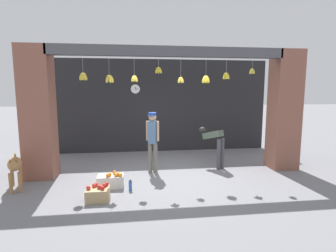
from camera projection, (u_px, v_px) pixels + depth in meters
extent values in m
plane|color=slate|center=(170.00, 176.00, 6.57)|extent=(60.00, 60.00, 0.00)
cube|color=#232326|center=(159.00, 106.00, 9.08)|extent=(7.59, 0.12, 3.16)
cube|color=brown|center=(38.00, 113.00, 6.25)|extent=(0.70, 0.60, 3.16)
cube|color=brown|center=(284.00, 111.00, 7.04)|extent=(0.70, 0.60, 3.16)
cube|color=#4C4C51|center=(170.00, 52.00, 6.27)|extent=(5.69, 0.24, 0.24)
cylinder|color=#B2AD99|center=(83.00, 64.00, 6.03)|extent=(0.01, 0.01, 0.40)
ellipsoid|color=gold|center=(85.00, 77.00, 6.07)|extent=(0.13, 0.07, 0.19)
ellipsoid|color=gold|center=(85.00, 77.00, 6.11)|extent=(0.11, 0.11, 0.20)
ellipsoid|color=gold|center=(83.00, 77.00, 6.11)|extent=(0.08, 0.12, 0.20)
ellipsoid|color=gold|center=(81.00, 77.00, 6.08)|extent=(0.12, 0.09, 0.20)
ellipsoid|color=gold|center=(81.00, 76.00, 6.04)|extent=(0.12, 0.09, 0.20)
ellipsoid|color=gold|center=(82.00, 76.00, 6.02)|extent=(0.08, 0.12, 0.20)
ellipsoid|color=gold|center=(84.00, 76.00, 6.03)|extent=(0.11, 0.11, 0.20)
cylinder|color=#B2AD99|center=(109.00, 65.00, 6.11)|extent=(0.01, 0.01, 0.45)
ellipsoid|color=gold|center=(112.00, 79.00, 6.16)|extent=(0.13, 0.07, 0.20)
ellipsoid|color=gold|center=(110.00, 79.00, 6.20)|extent=(0.09, 0.13, 0.21)
ellipsoid|color=gold|center=(108.00, 79.00, 6.17)|extent=(0.13, 0.11, 0.21)
ellipsoid|color=gold|center=(107.00, 79.00, 6.12)|extent=(0.13, 0.11, 0.21)
ellipsoid|color=gold|center=(110.00, 79.00, 6.11)|extent=(0.09, 0.13, 0.21)
cylinder|color=#B2AD99|center=(134.00, 66.00, 6.21)|extent=(0.01, 0.01, 0.45)
ellipsoid|color=gold|center=(136.00, 79.00, 6.26)|extent=(0.11, 0.06, 0.17)
ellipsoid|color=gold|center=(135.00, 79.00, 6.29)|extent=(0.09, 0.10, 0.18)
ellipsoid|color=gold|center=(134.00, 79.00, 6.29)|extent=(0.07, 0.11, 0.17)
ellipsoid|color=gold|center=(133.00, 79.00, 6.26)|extent=(0.11, 0.08, 0.18)
ellipsoid|color=gold|center=(133.00, 79.00, 6.23)|extent=(0.11, 0.08, 0.18)
ellipsoid|color=gold|center=(134.00, 79.00, 6.21)|extent=(0.07, 0.11, 0.17)
ellipsoid|color=gold|center=(135.00, 79.00, 6.22)|extent=(0.09, 0.10, 0.18)
cylinder|color=#B2AD99|center=(158.00, 62.00, 6.25)|extent=(0.01, 0.01, 0.25)
ellipsoid|color=yellow|center=(160.00, 70.00, 6.29)|extent=(0.11, 0.06, 0.17)
ellipsoid|color=yellow|center=(158.00, 70.00, 6.32)|extent=(0.06, 0.11, 0.17)
ellipsoid|color=yellow|center=(157.00, 70.00, 6.27)|extent=(0.11, 0.06, 0.17)
ellipsoid|color=yellow|center=(159.00, 70.00, 6.24)|extent=(0.06, 0.11, 0.17)
cylinder|color=#B2AD99|center=(181.00, 67.00, 6.34)|extent=(0.01, 0.01, 0.48)
ellipsoid|color=gold|center=(182.00, 80.00, 6.39)|extent=(0.11, 0.06, 0.16)
ellipsoid|color=gold|center=(181.00, 80.00, 6.43)|extent=(0.07, 0.10, 0.17)
ellipsoid|color=gold|center=(179.00, 80.00, 6.41)|extent=(0.10, 0.09, 0.17)
ellipsoid|color=gold|center=(180.00, 80.00, 6.36)|extent=(0.10, 0.09, 0.17)
ellipsoid|color=gold|center=(181.00, 80.00, 6.35)|extent=(0.07, 0.10, 0.17)
cylinder|color=#B2AD99|center=(206.00, 67.00, 6.45)|extent=(0.01, 0.01, 0.44)
ellipsoid|color=yellow|center=(208.00, 79.00, 6.50)|extent=(0.13, 0.07, 0.21)
ellipsoid|color=yellow|center=(207.00, 79.00, 6.53)|extent=(0.12, 0.12, 0.22)
ellipsoid|color=yellow|center=(205.00, 79.00, 6.54)|extent=(0.09, 0.13, 0.21)
ellipsoid|color=yellow|center=(204.00, 79.00, 6.51)|extent=(0.13, 0.10, 0.21)
ellipsoid|color=yellow|center=(204.00, 79.00, 6.46)|extent=(0.13, 0.10, 0.21)
ellipsoid|color=yellow|center=(206.00, 79.00, 6.44)|extent=(0.09, 0.13, 0.21)
ellipsoid|color=yellow|center=(207.00, 79.00, 6.45)|extent=(0.12, 0.12, 0.22)
cylinder|color=#B2AD99|center=(227.00, 65.00, 6.52)|extent=(0.01, 0.01, 0.37)
ellipsoid|color=yellow|center=(228.00, 76.00, 6.56)|extent=(0.12, 0.06, 0.18)
ellipsoid|color=yellow|center=(226.00, 76.00, 6.60)|extent=(0.06, 0.12, 0.18)
ellipsoid|color=yellow|center=(224.00, 76.00, 6.55)|extent=(0.12, 0.06, 0.18)
ellipsoid|color=yellow|center=(227.00, 76.00, 6.51)|extent=(0.06, 0.12, 0.18)
cylinder|color=#B2AD99|center=(252.00, 63.00, 6.59)|extent=(0.01, 0.01, 0.26)
ellipsoid|color=yellow|center=(253.00, 71.00, 6.62)|extent=(0.10, 0.05, 0.15)
ellipsoid|color=yellow|center=(252.00, 71.00, 6.65)|extent=(0.08, 0.09, 0.15)
ellipsoid|color=yellow|center=(251.00, 71.00, 6.65)|extent=(0.06, 0.09, 0.15)
ellipsoid|color=yellow|center=(251.00, 71.00, 6.63)|extent=(0.09, 0.07, 0.15)
ellipsoid|color=yellow|center=(251.00, 71.00, 6.60)|extent=(0.09, 0.07, 0.15)
ellipsoid|color=yellow|center=(252.00, 71.00, 6.58)|extent=(0.06, 0.09, 0.15)
ellipsoid|color=yellow|center=(253.00, 71.00, 6.59)|extent=(0.08, 0.09, 0.15)
ellipsoid|color=#9E7042|center=(15.00, 164.00, 5.61)|extent=(0.50, 0.74, 0.28)
cylinder|color=#9E7042|center=(20.00, 182.00, 5.47)|extent=(0.07, 0.07, 0.44)
cylinder|color=#9E7042|center=(11.00, 184.00, 5.39)|extent=(0.07, 0.07, 0.44)
cylinder|color=#9E7042|center=(21.00, 175.00, 5.93)|extent=(0.07, 0.07, 0.44)
cylinder|color=#9E7042|center=(12.00, 176.00, 5.85)|extent=(0.07, 0.07, 0.44)
ellipsoid|color=#9E7042|center=(13.00, 166.00, 5.27)|extent=(0.25, 0.30, 0.19)
cone|color=brown|center=(16.00, 160.00, 5.28)|extent=(0.06, 0.06, 0.08)
cone|color=brown|center=(10.00, 161.00, 5.23)|extent=(0.06, 0.06, 0.08)
cylinder|color=#9E7042|center=(15.00, 159.00, 5.94)|extent=(0.12, 0.22, 0.28)
cylinder|color=#6B665B|center=(155.00, 158.00, 6.77)|extent=(0.11, 0.11, 0.77)
cylinder|color=#6B665B|center=(150.00, 158.00, 6.80)|extent=(0.11, 0.11, 0.77)
cube|color=#4C7099|center=(153.00, 132.00, 6.69)|extent=(0.25, 0.23, 0.58)
cylinder|color=tan|center=(158.00, 131.00, 6.66)|extent=(0.06, 0.06, 0.51)
cylinder|color=tan|center=(147.00, 131.00, 6.71)|extent=(0.06, 0.06, 0.51)
sphere|color=tan|center=(152.00, 117.00, 6.64)|extent=(0.20, 0.20, 0.20)
cylinder|color=#234299|center=(152.00, 114.00, 6.62)|extent=(0.20, 0.20, 0.07)
cube|color=#234299|center=(151.00, 115.00, 6.53)|extent=(0.20, 0.16, 0.01)
cylinder|color=#424247|center=(219.00, 154.00, 7.03)|extent=(0.11, 0.11, 0.83)
cylinder|color=#424247|center=(222.00, 154.00, 7.12)|extent=(0.11, 0.11, 0.83)
cube|color=#4C5B4C|center=(213.00, 135.00, 7.22)|extent=(0.52, 0.64, 0.32)
sphere|color=black|center=(202.00, 130.00, 7.51)|extent=(0.20, 0.20, 0.20)
cube|color=silver|center=(111.00, 181.00, 5.77)|extent=(0.56, 0.33, 0.27)
sphere|color=orange|center=(118.00, 174.00, 5.72)|extent=(0.09, 0.09, 0.09)
sphere|color=orange|center=(116.00, 175.00, 5.68)|extent=(0.09, 0.09, 0.09)
sphere|color=orange|center=(110.00, 175.00, 5.71)|extent=(0.09, 0.09, 0.09)
sphere|color=orange|center=(121.00, 175.00, 5.67)|extent=(0.09, 0.09, 0.09)
sphere|color=orange|center=(114.00, 172.00, 5.86)|extent=(0.09, 0.09, 0.09)
sphere|color=orange|center=(108.00, 175.00, 5.64)|extent=(0.09, 0.09, 0.09)
cube|color=tan|center=(98.00, 194.00, 5.08)|extent=(0.44, 0.36, 0.24)
sphere|color=red|center=(96.00, 185.00, 5.17)|extent=(0.09, 0.09, 0.09)
sphere|color=red|center=(88.00, 188.00, 5.00)|extent=(0.09, 0.09, 0.09)
sphere|color=red|center=(104.00, 185.00, 5.12)|extent=(0.09, 0.09, 0.09)
sphere|color=red|center=(94.00, 185.00, 5.12)|extent=(0.09, 0.09, 0.09)
sphere|color=red|center=(99.00, 187.00, 5.05)|extent=(0.09, 0.09, 0.09)
sphere|color=red|center=(102.00, 188.00, 4.99)|extent=(0.09, 0.09, 0.09)
sphere|color=red|center=(107.00, 184.00, 5.20)|extent=(0.09, 0.09, 0.09)
cylinder|color=#2D60AD|center=(130.00, 186.00, 5.58)|extent=(0.07, 0.07, 0.21)
cylinder|color=black|center=(130.00, 180.00, 5.56)|extent=(0.04, 0.04, 0.02)
cylinder|color=black|center=(135.00, 89.00, 8.83)|extent=(0.32, 0.01, 0.32)
cylinder|color=white|center=(135.00, 89.00, 8.82)|extent=(0.31, 0.02, 0.31)
cube|color=black|center=(135.00, 88.00, 8.81)|extent=(0.01, 0.01, 0.09)
cube|color=black|center=(137.00, 89.00, 8.82)|extent=(0.12, 0.01, 0.01)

